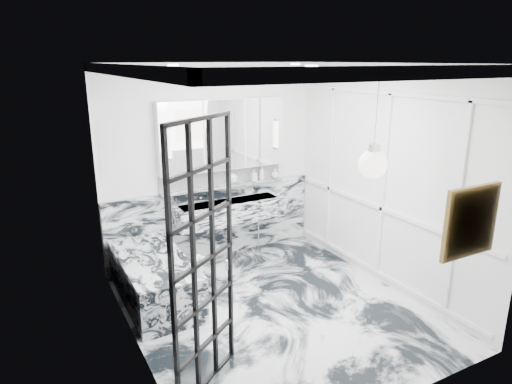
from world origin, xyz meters
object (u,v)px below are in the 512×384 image
mirror_cabinet (223,135)px  trough_sink (229,211)px  crittall_door (204,261)px  bathtub (154,279)px

mirror_cabinet → trough_sink: bearing=-90.0°
crittall_door → bathtub: crittall_door is taller
trough_sink → bathtub: trough_sink is taller
bathtub → mirror_cabinet: bearing=32.1°
mirror_cabinet → bathtub: bearing=-147.9°
mirror_cabinet → bathtub: mirror_cabinet is taller
trough_sink → mirror_cabinet: bearing=90.0°
trough_sink → bathtub: 1.55m
crittall_door → bathtub: (0.00, 1.69, -0.92)m
trough_sink → crittall_door: bearing=-119.5°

